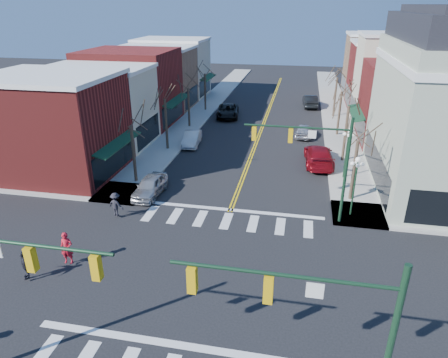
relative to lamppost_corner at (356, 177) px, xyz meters
The scene contains 33 objects.
ground 12.18m from the lamppost_corner, 133.97° to the right, with size 160.00×160.00×0.00m, color black.
sidewalk_left 20.69m from the lamppost_corner, 145.84° to the left, with size 3.50×70.00×0.15m, color #9E9B93.
sidewalk_right 11.87m from the lamppost_corner, 87.26° to the left, with size 3.50×70.00×0.15m, color #9E9B93.
bldg_left_brick_a 23.94m from the lamppost_corner, behind, with size 10.00×8.50×8.00m, color maroon.
bldg_left_stucco_a 26.14m from the lamppost_corner, 155.10° to the left, with size 10.00×7.00×7.50m, color beige.
bldg_left_brick_b 30.40m from the lamppost_corner, 141.28° to the left, with size 10.00×9.00×8.50m, color maroon.
bldg_left_tan 36.13m from the lamppost_corner, 131.01° to the left, with size 10.00×7.50×7.80m, color #A27959.
bldg_left_stucco_b 42.28m from the lamppost_corner, 124.10° to the left, with size 10.00×8.00×8.20m, color beige.
bldg_right_brick_a 18.76m from the lamppost_corner, 67.06° to the left, with size 10.00×8.50×8.00m, color maroon.
bldg_right_stucco 26.12m from the lamppost_corner, 73.72° to the left, with size 10.00×7.00×10.00m, color beige.
bldg_right_brick_b 33.33m from the lamppost_corner, 77.34° to the left, with size 10.00×8.00×8.50m, color maroon.
bldg_right_tan 41.18m from the lamppost_corner, 79.78° to the left, with size 10.00×8.00×9.00m, color #A27959.
traffic_mast_near_right 16.21m from the lamppost_corner, 99.48° to the right, with size 6.60×0.28×7.20m.
traffic_mast_far_right 3.36m from the lamppost_corner, 157.49° to the right, with size 6.60×0.28×7.20m.
lamppost_corner is the anchor object (origin of this frame).
lamppost_midblock 6.50m from the lamppost_corner, 90.00° to the left, with size 0.36×0.36×4.33m.
tree_left_a 16.80m from the lamppost_corner, behind, with size 0.24×0.24×4.76m, color #382B21.
tree_left_b 19.65m from the lamppost_corner, 147.69° to the left, with size 0.24×0.24×5.04m, color #382B21.
tree_left_c 24.87m from the lamppost_corner, 131.90° to the left, with size 0.24×0.24×4.55m, color #382B21.
tree_left_d 31.27m from the lamppost_corner, 122.06° to the left, with size 0.24×0.24×4.90m, color #382B21.
tree_right_a 2.59m from the lamppost_corner, 85.43° to the left, with size 0.24×0.24×4.62m, color #382B21.
tree_right_b 10.51m from the lamppost_corner, 88.91° to the left, with size 0.24×0.24×5.18m, color #382B21.
tree_right_c 18.51m from the lamppost_corner, 89.38° to the left, with size 0.24×0.24×4.83m, color #382B21.
tree_right_d 26.51m from the lamppost_corner, 89.57° to the left, with size 0.24×0.24×4.97m, color #382B21.
car_left_near 14.78m from the lamppost_corner, behind, with size 1.72×4.29×1.46m, color #A6A7AB.
car_left_mid 19.24m from the lamppost_corner, 139.84° to the left, with size 1.48×4.26×1.40m, color silver.
car_left_far 27.18m from the lamppost_corner, 118.67° to the left, with size 2.61×5.65×1.57m, color black.
car_right_near 9.80m from the lamppost_corner, 101.94° to the left, with size 2.39×5.87×1.70m, color maroon.
car_right_mid 17.87m from the lamppost_corner, 101.06° to the left, with size 1.66×4.13×1.41m, color #B7B6BB.
car_right_far 31.54m from the lamppost_corner, 94.98° to the left, with size 1.75×5.02×1.65m, color black.
pedestrian_red_a 18.24m from the lamppost_corner, 151.09° to the right, with size 0.69×0.45×1.88m, color red.
pedestrian_dark_a 20.29m from the lamppost_corner, 149.00° to the right, with size 0.94×0.39×1.60m, color black.
pedestrian_dark_b 16.05m from the lamppost_corner, 168.21° to the right, with size 1.09×0.63×1.69m, color black.
Camera 1 is at (4.35, -16.70, 13.42)m, focal length 32.00 mm.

